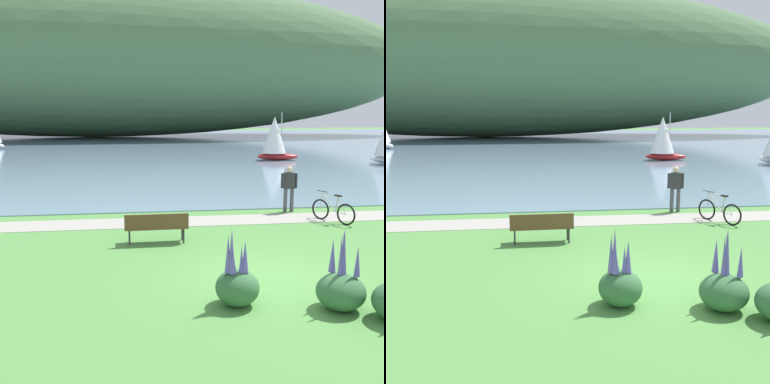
% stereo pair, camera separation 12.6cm
% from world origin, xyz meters
% --- Properties ---
extents(ground_plane, '(200.00, 200.00, 0.00)m').
position_xyz_m(ground_plane, '(0.00, 0.00, 0.00)').
color(ground_plane, '#518E42').
extents(bay_water, '(180.00, 80.00, 0.04)m').
position_xyz_m(bay_water, '(0.00, 47.32, 0.02)').
color(bay_water, '#7A99B2').
rests_on(bay_water, ground).
extents(distant_hillside, '(102.30, 28.00, 22.32)m').
position_xyz_m(distant_hillside, '(-7.65, 62.86, 11.20)').
color(distant_hillside, '#4C7047').
rests_on(distant_hillside, bay_water).
extents(shoreline_path, '(60.00, 1.50, 0.01)m').
position_xyz_m(shoreline_path, '(0.00, 5.71, 0.01)').
color(shoreline_path, '#A39E93').
rests_on(shoreline_path, ground).
extents(park_bench_near_camera, '(1.81, 0.50, 0.88)m').
position_xyz_m(park_bench_near_camera, '(-2.29, 3.15, 0.52)').
color(park_bench_near_camera, brown).
rests_on(park_bench_near_camera, ground).
extents(bicycle_leaning_near_bench, '(0.88, 1.59, 1.01)m').
position_xyz_m(bicycle_leaning_near_bench, '(3.79, 4.94, 0.40)').
color(bicycle_leaning_near_bench, black).
rests_on(bicycle_leaning_near_bench, ground).
extents(person_at_shoreline, '(0.60, 0.28, 1.71)m').
position_xyz_m(person_at_shoreline, '(2.87, 6.77, 0.98)').
color(person_at_shoreline, '#4C4C51').
rests_on(person_at_shoreline, ground).
extents(echium_bush_closest_to_camera, '(0.85, 0.85, 1.55)m').
position_xyz_m(echium_bush_closest_to_camera, '(-1.03, -1.42, 0.42)').
color(echium_bush_closest_to_camera, '#386B3D').
rests_on(echium_bush_closest_to_camera, ground).
extents(echium_bush_beside_closest, '(0.92, 0.92, 1.57)m').
position_xyz_m(echium_bush_beside_closest, '(0.87, -1.86, 0.40)').
color(echium_bush_beside_closest, '#386B3D').
rests_on(echium_bush_beside_closest, ground).
extents(sailboat_mid_bay, '(3.22, 2.19, 3.65)m').
position_xyz_m(sailboat_mid_bay, '(8.20, 25.19, 1.76)').
color(sailboat_mid_bay, '#B22323').
rests_on(sailboat_mid_bay, bay_water).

